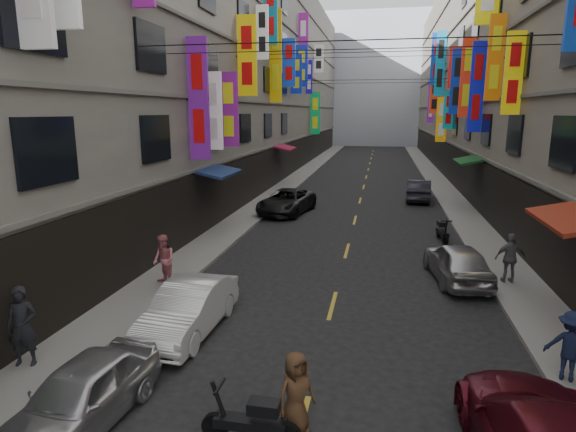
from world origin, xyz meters
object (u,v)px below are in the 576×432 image
at_px(car_left_near, 81,396).
at_px(pedestrian_lnear, 22,326).
at_px(car_left_far, 287,201).
at_px(pedestrian_lfar, 164,260).
at_px(pedestrian_crossing, 296,393).
at_px(car_right_mid, 457,262).
at_px(pedestrian_rnear, 570,346).
at_px(car_left_mid, 188,309).
at_px(scooter_crossing, 252,421).
at_px(pedestrian_rfar, 510,258).
at_px(car_right_far, 419,190).
at_px(scooter_far_right, 442,231).

height_order(car_left_near, pedestrian_lnear, pedestrian_lnear).
height_order(car_left_far, pedestrian_lfar, pedestrian_lfar).
bearing_deg(pedestrian_crossing, car_right_mid, 20.09).
distance_m(car_left_far, pedestrian_rnear, 18.93).
relative_size(car_right_mid, pedestrian_crossing, 2.57).
relative_size(car_left_mid, pedestrian_rnear, 2.64).
relative_size(pedestrian_rnear, pedestrian_crossing, 0.99).
bearing_deg(car_left_near, car_left_mid, 89.15).
distance_m(car_right_mid, pedestrian_lfar, 9.99).
relative_size(car_left_near, pedestrian_crossing, 2.37).
bearing_deg(scooter_crossing, pedestrian_rfar, -34.12).
xyz_separation_m(car_right_far, pedestrian_rnear, (1.60, -22.02, 0.19)).
distance_m(car_left_far, car_right_mid, 12.90).
relative_size(car_left_mid, pedestrian_lfar, 2.40).
distance_m(scooter_crossing, car_left_far, 19.85).
bearing_deg(car_left_far, scooter_far_right, -20.12).
xyz_separation_m(car_left_mid, pedestrian_rnear, (8.98, -0.80, 0.22)).
bearing_deg(pedestrian_crossing, scooter_crossing, 168.93).
bearing_deg(pedestrian_rfar, pedestrian_rnear, 81.10).
distance_m(scooter_crossing, car_right_mid, 10.60).
height_order(car_right_mid, car_right_far, car_right_far).
xyz_separation_m(car_left_mid, pedestrian_rfar, (9.25, 5.40, 0.30)).
bearing_deg(scooter_far_right, pedestrian_rnear, 89.09).
distance_m(car_left_mid, pedestrian_rnear, 9.02).
bearing_deg(car_left_near, pedestrian_rfar, 49.51).
relative_size(car_left_near, car_right_far, 0.87).
relative_size(car_left_near, pedestrian_lfar, 2.18).
relative_size(scooter_far_right, car_left_far, 0.36).
bearing_deg(car_left_near, scooter_crossing, 7.43).
relative_size(scooter_crossing, pedestrian_rnear, 1.16).
bearing_deg(car_left_near, pedestrian_rnear, 24.32).
distance_m(car_left_mid, car_right_far, 22.47).
height_order(scooter_crossing, scooter_far_right, same).
bearing_deg(car_left_far, pedestrian_lnear, -88.35).
xyz_separation_m(pedestrian_lfar, pedestrian_rnear, (11.05, -3.77, -0.07)).
distance_m(car_left_far, pedestrian_crossing, 19.51).
bearing_deg(car_right_mid, pedestrian_rfar, 168.13).
distance_m(car_right_far, pedestrian_crossing, 25.00).
xyz_separation_m(scooter_crossing, car_left_near, (-3.24, -0.13, 0.19)).
bearing_deg(car_right_far, pedestrian_rnear, 98.69).
xyz_separation_m(scooter_crossing, car_right_mid, (4.76, 9.46, 0.24)).
distance_m(scooter_crossing, pedestrian_rfar, 11.37).
bearing_deg(pedestrian_lnear, pedestrian_rnear, -7.27).
height_order(car_right_mid, pedestrian_crossing, pedestrian_crossing).
bearing_deg(pedestrian_rfar, pedestrian_crossing, 50.71).
relative_size(scooter_crossing, car_left_far, 0.36).
relative_size(car_left_far, pedestrian_crossing, 3.18).
bearing_deg(pedestrian_lnear, car_right_far, 51.23).
bearing_deg(car_right_mid, car_right_far, -97.40).
height_order(scooter_far_right, car_left_near, car_left_near).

